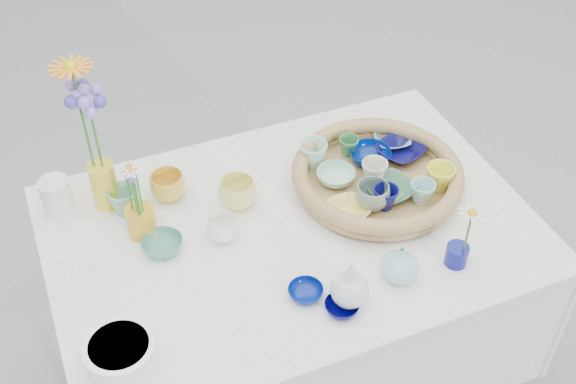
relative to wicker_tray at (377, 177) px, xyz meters
name	(u,v)px	position (x,y,z in m)	size (l,w,h in m)	color
wicker_tray	(377,177)	(0.00, 0.00, 0.00)	(0.47, 0.47, 0.08)	#A3743E
tray_ceramic_0	(370,156)	(0.03, 0.09, 0.00)	(0.12, 0.12, 0.04)	navy
tray_ceramic_1	(400,151)	(0.12, 0.08, 0.00)	(0.13, 0.13, 0.03)	#0D0B46
tray_ceramic_2	(440,178)	(0.15, -0.09, 0.02)	(0.08, 0.08, 0.07)	#EFF244
tray_ceramic_3	(390,189)	(0.01, -0.06, 0.00)	(0.13, 0.13, 0.03)	#457E59
tray_ceramic_4	(372,196)	(-0.06, -0.08, 0.02)	(0.09, 0.09, 0.07)	gray
tray_ceramic_5	(336,176)	(-0.10, 0.05, 0.00)	(0.11, 0.11, 0.03)	#A0E0C1
tray_ceramic_6	(313,154)	(-0.13, 0.14, 0.02)	(0.08, 0.08, 0.08)	#AEF0DC
tray_ceramic_7	(374,172)	(-0.01, 0.01, 0.01)	(0.07, 0.07, 0.07)	#E9E4C6
tray_ceramic_8	(392,140)	(0.12, 0.14, -0.01)	(0.10, 0.10, 0.03)	#87AFCE
tray_ceramic_9	(385,198)	(-0.03, -0.10, 0.01)	(0.07, 0.07, 0.06)	#0C0E5D
tray_ceramic_10	(347,211)	(-0.13, -0.08, -0.01)	(0.11, 0.11, 0.03)	#F1D863
tray_ceramic_11	(422,193)	(0.07, -0.11, 0.01)	(0.07, 0.07, 0.06)	#9DD8CF
tray_ceramic_12	(349,146)	(-0.02, 0.15, 0.01)	(0.06, 0.06, 0.06)	#3B8949
loose_ceramic_0	(168,186)	(-0.55, 0.19, 0.00)	(0.10, 0.10, 0.08)	gold
loose_ceramic_1	(237,193)	(-0.38, 0.08, 0.00)	(0.10, 0.10, 0.08)	#E7DD77
loose_ceramic_2	(162,245)	(-0.61, 0.00, -0.02)	(0.10, 0.10, 0.03)	#478E70
loose_ceramic_3	(222,229)	(-0.46, -0.02, -0.01)	(0.08, 0.08, 0.06)	white
loose_ceramic_4	(306,292)	(-0.34, -0.28, -0.03)	(0.08, 0.08, 0.03)	navy
loose_ceramic_5	(124,200)	(-0.67, 0.18, 0.00)	(0.08, 0.08, 0.08)	#79BD9D
loose_ceramic_6	(342,307)	(-0.28, -0.36, -0.03)	(0.08, 0.08, 0.03)	#05024C
fluted_bowl	(121,356)	(-0.79, -0.31, 0.00)	(0.16, 0.16, 0.08)	white
bud_vase_paleblue	(350,283)	(-0.25, -0.34, 0.03)	(0.09, 0.09, 0.14)	silver
bud_vase_seafoam	(400,263)	(-0.11, -0.31, 0.01)	(0.09, 0.09, 0.10)	#94DAD8
bud_vase_cobalt	(457,255)	(0.05, -0.33, -0.01)	(0.06, 0.06, 0.06)	navy
single_daisy	(468,232)	(0.06, -0.34, 0.08)	(0.08, 0.08, 0.14)	white
tall_vase_yellow	(104,185)	(-0.71, 0.22, 0.03)	(0.07, 0.07, 0.13)	gold
gerbera	(83,119)	(-0.72, 0.23, 0.25)	(0.12, 0.12, 0.32)	orange
hydrangea	(95,135)	(-0.70, 0.22, 0.20)	(0.08, 0.08, 0.29)	#47409E
white_pitcher	(57,197)	(-0.83, 0.24, 0.02)	(0.11, 0.08, 0.11)	white
daisy_cup	(141,221)	(-0.65, 0.08, 0.00)	(0.08, 0.08, 0.08)	gold
daisy_posy	(130,189)	(-0.66, 0.07, 0.12)	(0.08, 0.08, 0.15)	white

